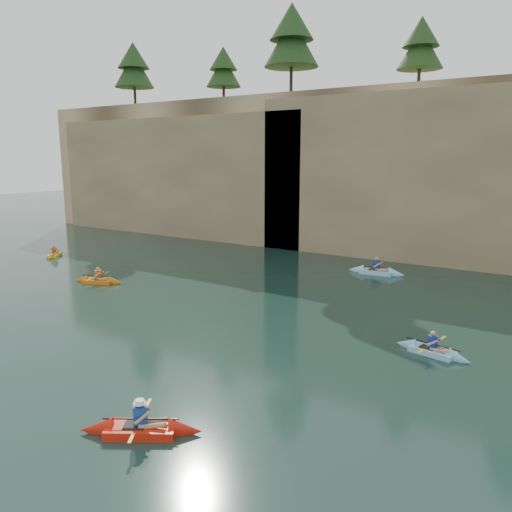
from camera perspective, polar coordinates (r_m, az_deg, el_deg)
The scene contains 12 objects.
ground at distance 16.32m, azimuth -9.41°, elevation -13.90°, with size 160.00×160.00×0.00m, color black.
cliff at distance 42.04m, azimuth 19.31°, elevation 9.47°, with size 70.00×16.00×12.00m, color tan.
cliff_slab_west at distance 44.98m, azimuth -9.19°, elevation 9.11°, with size 26.00×2.40×10.56m, color tan.
cliff_slab_center at distance 34.39m, azimuth 19.54°, elevation 8.67°, with size 24.00×2.40×11.40m, color tan.
sea_cave_west at distance 43.42m, azimuth -7.66°, elevation 4.74°, with size 4.50×1.00×4.00m, color black.
sea_cave_center at distance 36.05m, azimuth 9.57°, elevation 2.70°, with size 3.50×1.00×3.20m, color black.
cliff_pines at distance 38.27m, azimuth 18.40°, elevation 24.40°, with size 56.00×6.00×7.83m, color black, non-canonical shape.
main_kayaker at distance 13.65m, azimuth -13.01°, elevation -18.66°, with size 3.04×2.26×1.16m.
kayaker_orange at distance 29.05m, azimuth -17.55°, elevation -2.69°, with size 3.00×2.13×1.12m.
kayaker_ltblue_near at distance 19.07m, azimuth 19.47°, elevation -10.16°, with size 2.82×2.14×1.08m.
kayaker_yellow at distance 37.74m, azimuth -22.04°, elevation 0.15°, with size 2.05×2.41×1.04m.
kayaker_ltblue_mid at distance 30.63m, azimuth 13.57°, elevation -1.73°, with size 3.41×2.51×1.28m.
Camera 1 is at (10.08, -10.81, 6.91)m, focal length 35.00 mm.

